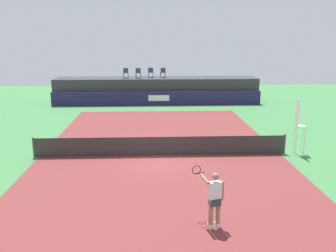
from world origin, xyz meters
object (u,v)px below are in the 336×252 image
at_px(spectator_chair_left, 138,72).
at_px(spectator_chair_right, 163,72).
at_px(spectator_chair_center, 151,72).
at_px(umpire_chair, 298,123).
at_px(net_post_far, 285,144).
at_px(net_post_near, 34,147).
at_px(tennis_ball, 197,122).
at_px(spectator_chair_far_left, 126,72).
at_px(tennis_player, 214,198).

xyz_separation_m(spectator_chair_left, spectator_chair_right, (2.21, 0.24, 0.00)).
distance_m(spectator_chair_center, spectator_chair_right, 1.10).
relative_size(spectator_chair_left, umpire_chair, 0.32).
bearing_deg(net_post_far, umpire_chair, 1.15).
distance_m(spectator_chair_right, umpire_chair, 16.59).
distance_m(spectator_chair_center, net_post_near, 16.61).
relative_size(spectator_chair_left, tennis_ball, 13.06).
bearing_deg(net_post_near, net_post_far, 0.00).
height_order(spectator_chair_far_left, spectator_chair_center, same).
height_order(spectator_chair_right, tennis_player, spectator_chair_right).
xyz_separation_m(spectator_chair_left, net_post_far, (7.83, -15.10, -2.19)).
height_order(spectator_chair_center, net_post_far, spectator_chair_center).
distance_m(spectator_chair_center, umpire_chair, 17.13).
bearing_deg(umpire_chair, spectator_chair_center, 115.41).
height_order(spectator_chair_center, tennis_ball, spectator_chair_center).
bearing_deg(umpire_chair, spectator_chair_left, 119.23).
bearing_deg(spectator_chair_left, net_post_near, -106.85).
height_order(spectator_chair_left, net_post_near, spectator_chair_left).
height_order(spectator_chair_center, tennis_player, spectator_chair_center).
xyz_separation_m(spectator_chair_far_left, net_post_near, (-3.47, -15.19, -2.19)).
bearing_deg(tennis_ball, tennis_player, -95.05).
height_order(tennis_player, tennis_ball, tennis_player).
distance_m(spectator_chair_center, net_post_far, 16.99).
height_order(umpire_chair, tennis_ball, umpire_chair).
height_order(spectator_chair_far_left, tennis_ball, spectator_chair_far_left).
bearing_deg(tennis_ball, net_post_far, -62.59).
relative_size(spectator_chair_center, tennis_player, 0.50).
relative_size(net_post_far, tennis_player, 0.56).
bearing_deg(tennis_ball, spectator_chair_left, 117.38).
bearing_deg(tennis_player, net_post_far, 55.56).
height_order(net_post_near, tennis_player, tennis_player).
bearing_deg(net_post_far, spectator_chair_right, 110.11).
relative_size(spectator_chair_center, net_post_near, 0.89).
relative_size(net_post_near, net_post_far, 1.00).
distance_m(spectator_chair_right, tennis_ball, 9.15).
bearing_deg(spectator_chair_right, net_post_near, -113.85).
bearing_deg(net_post_far, spectator_chair_center, 113.49).
bearing_deg(net_post_far, spectator_chair_far_left, 120.45).
distance_m(spectator_chair_right, net_post_near, 16.92).
relative_size(umpire_chair, net_post_near, 2.76).
height_order(spectator_chair_far_left, umpire_chair, spectator_chair_far_left).
xyz_separation_m(spectator_chair_center, spectator_chair_right, (1.10, -0.11, 0.00)).
xyz_separation_m(spectator_chair_center, umpire_chair, (7.33, -15.44, -1.11)).
bearing_deg(spectator_chair_far_left, tennis_ball, -57.19).
bearing_deg(net_post_near, tennis_player, -42.24).
bearing_deg(tennis_player, umpire_chair, 52.28).
bearing_deg(net_post_near, spectator_chair_far_left, 77.15).
xyz_separation_m(spectator_chair_far_left, net_post_far, (8.93, -15.19, -2.19)).
height_order(net_post_near, net_post_far, same).
bearing_deg(spectator_chair_right, tennis_player, -87.79).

